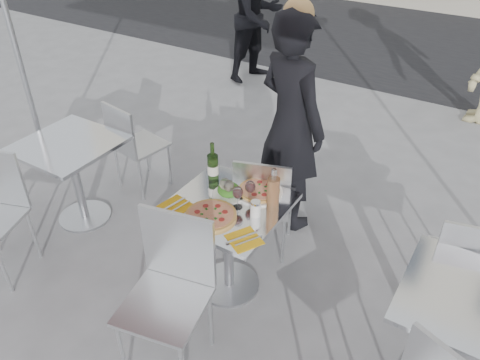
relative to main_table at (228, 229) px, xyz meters
The scene contains 23 objects.
ground 0.54m from the main_table, ahead, with size 80.00×80.00×0.00m, color slate.
street_asphalt 6.52m from the main_table, 90.00° to the left, with size 24.00×5.00×0.00m, color black.
main_table is the anchor object (origin of this frame).
side_table_left 1.50m from the main_table, behind, with size 0.72×0.72×0.75m.
side_table_right 1.50m from the main_table, ahead, with size 0.72×0.72×0.75m.
chair_far 0.43m from the main_table, 86.20° to the left, with size 0.52×0.53×0.89m.
chair_near 0.61m from the main_table, 89.39° to the right, with size 0.54×0.55×1.00m.
side_chair_lfar 1.51m from the main_table, 157.73° to the left, with size 0.46×0.47×0.88m.
side_chair_rfar 1.50m from the main_table, 19.47° to the left, with size 0.49×0.50×0.90m.
woman_diner 1.01m from the main_table, 92.09° to the left, with size 0.65×0.43×1.79m, color black.
pedestrian_a 4.01m from the main_table, 117.29° to the left, with size 0.84×0.65×1.73m, color black.
pizza_near 0.28m from the main_table, 96.16° to the right, with size 0.32×0.32×0.02m.
pizza_far 0.33m from the main_table, 62.69° to the left, with size 0.32×0.32×0.03m.
salad_plate 0.26m from the main_table, 118.57° to the left, with size 0.22×0.22×0.09m.
wine_bottle 0.44m from the main_table, 143.08° to the left, with size 0.08×0.08×0.29m.
carafe 0.44m from the main_table, 24.81° to the left, with size 0.08×0.08×0.29m.
sugar_shaker 0.34m from the main_table, ahead, with size 0.06×0.06×0.11m.
wineglass_white_a 0.33m from the main_table, 139.32° to the left, with size 0.07×0.07×0.16m.
wineglass_white_b 0.32m from the main_table, 109.79° to the left, with size 0.07×0.07×0.16m.
wineglass_red_a 0.33m from the main_table, ahead, with size 0.07×0.07×0.16m.
wineglass_red_b 0.35m from the main_table, 43.66° to the left, with size 0.07×0.07×0.16m.
napkin_left 0.40m from the main_table, 144.05° to the right, with size 0.21×0.21×0.01m.
napkin_right 0.42m from the main_table, 41.24° to the right, with size 0.25×0.25×0.01m.
Camera 1 is at (1.33, -1.99, 2.58)m, focal length 35.00 mm.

